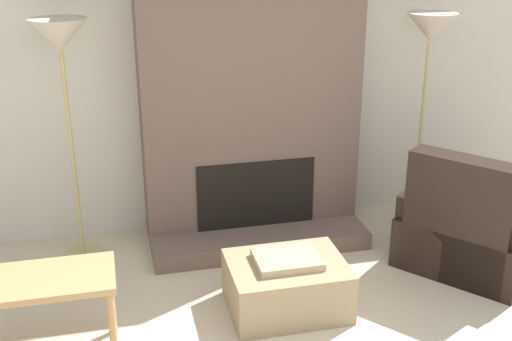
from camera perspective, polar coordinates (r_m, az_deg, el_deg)
wall_back at (r=5.19m, az=-1.17°, el=8.91°), size 7.10×0.06×2.60m
fireplace at (r=4.96m, az=-0.52°, el=7.63°), size 1.69×0.78×2.60m
ottoman at (r=4.29m, az=2.75°, el=-10.11°), size 0.76×0.59×0.39m
armchair at (r=4.99m, az=18.41°, el=-5.21°), size 1.25×1.26×0.93m
side_table at (r=3.87m, az=-18.16°, el=-10.02°), size 0.78×0.44×0.55m
floor_lamp_left at (r=4.69m, az=-16.96°, el=10.25°), size 0.40×0.40×1.80m
floor_lamp_right at (r=5.32m, az=15.19°, el=11.16°), size 0.40×0.40×1.75m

